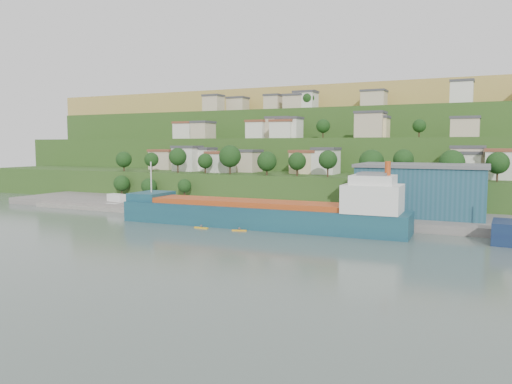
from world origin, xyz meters
The scene contains 10 objects.
ground centered at (0.00, 0.00, 0.00)m, with size 500.00×500.00×0.00m, color #485850.
quay centered at (20.00, 28.00, 0.00)m, with size 220.00×26.00×4.00m, color slate.
pebble_beach centered at (-55.00, 22.00, 0.00)m, with size 40.00×18.00×2.40m, color slate.
hillside centered at (-0.02, 168.67, 0.09)m, with size 360.00×211.06×96.00m.
cargo_ship_near centered at (7.51, 7.68, 2.89)m, with size 70.74×12.99×18.12m.
warehouse centered at (39.61, 31.00, 8.43)m, with size 31.04×19.07×12.80m.
caravan centered at (-49.45, 21.39, 2.77)m, with size 6.72×2.80×3.14m, color white.
dinghy centered at (-47.33, 16.68, 1.61)m, with size 4.13×1.55×0.83m, color silver.
kayak_orange centered at (3.74, 0.59, 0.25)m, with size 3.42×1.57×0.85m.
kayak_yellow centered at (-6.00, -0.06, 0.26)m, with size 3.52×0.62×0.88m.
Camera 1 is at (54.91, -99.38, 19.60)m, focal length 35.00 mm.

